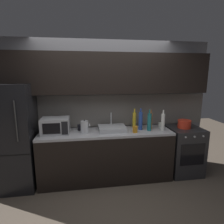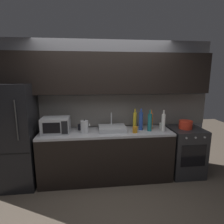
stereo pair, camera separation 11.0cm
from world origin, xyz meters
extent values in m
plane|color=#4C4238|center=(0.00, 0.00, 0.00)|extent=(10.00, 10.00, 0.00)
cube|color=slate|center=(0.00, 1.30, 1.25)|extent=(4.06, 0.10, 2.50)
cube|color=slate|center=(0.00, 1.25, 1.20)|extent=(4.06, 0.01, 0.60)
cube|color=black|center=(0.00, 1.08, 1.90)|extent=(3.73, 0.34, 0.70)
cube|color=black|center=(0.00, 0.90, 0.43)|extent=(2.32, 0.60, 0.86)
cube|color=#9E9EA3|center=(0.00, 0.90, 0.88)|extent=(2.32, 0.60, 0.04)
cube|color=black|center=(-1.54, 0.90, 0.87)|extent=(0.68, 0.66, 1.74)
cube|color=black|center=(-1.54, 0.57, 0.70)|extent=(0.67, 0.00, 0.01)
cylinder|color=#333333|center=(-1.35, 0.55, 1.22)|extent=(0.02, 0.02, 0.61)
cube|color=#232326|center=(1.50, 0.90, 0.45)|extent=(0.60, 0.60, 0.90)
cube|color=black|center=(1.50, 0.60, 0.50)|extent=(0.45, 0.01, 0.40)
cylinder|color=#B2B2B7|center=(1.33, 0.59, 0.83)|extent=(0.03, 0.02, 0.03)
cylinder|color=#B2B2B7|center=(1.50, 0.59, 0.83)|extent=(0.03, 0.02, 0.03)
cylinder|color=#B2B2B7|center=(1.66, 0.59, 0.83)|extent=(0.03, 0.02, 0.03)
cube|color=#A8AAAF|center=(-0.86, 0.92, 1.04)|extent=(0.46, 0.34, 0.27)
cube|color=black|center=(-0.90, 0.75, 1.04)|extent=(0.28, 0.01, 0.18)
cube|color=black|center=(-0.69, 0.75, 1.04)|extent=(0.10, 0.01, 0.22)
cube|color=#ADAFB5|center=(0.11, 0.93, 0.94)|extent=(0.48, 0.38, 0.08)
cylinder|color=silver|center=(0.11, 1.06, 1.09)|extent=(0.02, 0.02, 0.22)
cylinder|color=#B7BABF|center=(-0.38, 0.87, 1.01)|extent=(0.13, 0.13, 0.21)
sphere|color=black|center=(-0.38, 0.87, 1.12)|extent=(0.02, 0.02, 0.02)
cone|color=#B7BABF|center=(-0.29, 0.87, 1.05)|extent=(0.03, 0.03, 0.05)
cylinder|color=#234299|center=(0.63, 0.92, 1.06)|extent=(0.07, 0.07, 0.32)
cylinder|color=#234299|center=(0.63, 0.92, 1.25)|extent=(0.03, 0.03, 0.07)
cylinder|color=gold|center=(0.54, 1.04, 1.05)|extent=(0.07, 0.07, 0.30)
cylinder|color=gold|center=(0.54, 1.04, 1.23)|extent=(0.03, 0.03, 0.07)
cylinder|color=#19666B|center=(0.76, 0.84, 1.05)|extent=(0.08, 0.08, 0.31)
cylinder|color=#19666B|center=(0.76, 0.84, 1.24)|extent=(0.03, 0.03, 0.07)
cylinder|color=orange|center=(0.82, 0.94, 1.04)|extent=(0.07, 0.07, 0.29)
cylinder|color=orange|center=(0.82, 0.94, 1.22)|extent=(0.03, 0.03, 0.07)
cylinder|color=silver|center=(1.00, 0.80, 1.05)|extent=(0.07, 0.07, 0.31)
cylinder|color=silver|center=(1.00, 0.80, 1.24)|extent=(0.02, 0.02, 0.07)
cylinder|color=black|center=(-0.46, 1.04, 0.95)|extent=(0.08, 0.08, 0.10)
cylinder|color=#B27019|center=(0.49, 0.76, 0.95)|extent=(0.09, 0.09, 0.11)
cylinder|color=silver|center=(1.03, 0.96, 0.95)|extent=(0.09, 0.09, 0.10)
cylinder|color=red|center=(1.47, 0.90, 0.96)|extent=(0.24, 0.24, 0.13)
cylinder|color=red|center=(1.47, 0.90, 1.04)|extent=(0.24, 0.24, 0.02)
camera|label=1|loc=(-0.37, -2.24, 1.89)|focal=30.09mm
camera|label=2|loc=(-0.27, -2.26, 1.89)|focal=30.09mm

